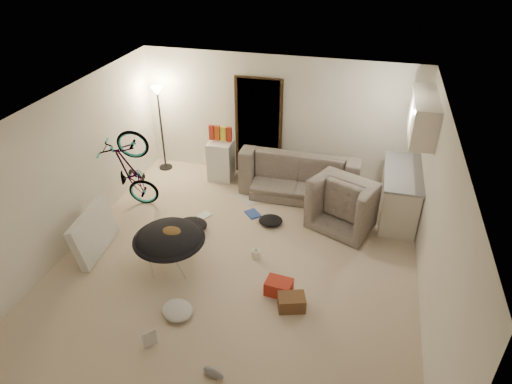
% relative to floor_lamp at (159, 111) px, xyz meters
% --- Properties ---
extents(floor, '(5.50, 6.00, 0.02)m').
position_rel_floor_lamp_xyz_m(floor, '(2.40, -2.65, -1.32)').
color(floor, beige).
rests_on(floor, ground).
extents(ceiling, '(5.50, 6.00, 0.02)m').
position_rel_floor_lamp_xyz_m(ceiling, '(2.40, -2.65, 1.20)').
color(ceiling, white).
rests_on(ceiling, wall_back).
extents(wall_back, '(5.50, 0.02, 2.50)m').
position_rel_floor_lamp_xyz_m(wall_back, '(2.40, 0.36, -0.06)').
color(wall_back, white).
rests_on(wall_back, floor).
extents(wall_front, '(5.50, 0.02, 2.50)m').
position_rel_floor_lamp_xyz_m(wall_front, '(2.40, -5.66, -0.06)').
color(wall_front, white).
rests_on(wall_front, floor).
extents(wall_left, '(0.02, 6.00, 2.50)m').
position_rel_floor_lamp_xyz_m(wall_left, '(-0.36, -2.65, -0.06)').
color(wall_left, white).
rests_on(wall_left, floor).
extents(wall_right, '(0.02, 6.00, 2.50)m').
position_rel_floor_lamp_xyz_m(wall_right, '(5.16, -2.65, -0.06)').
color(wall_right, white).
rests_on(wall_right, floor).
extents(doorway, '(0.85, 0.10, 2.04)m').
position_rel_floor_lamp_xyz_m(doorway, '(2.00, 0.32, -0.29)').
color(doorway, black).
rests_on(doorway, floor).
extents(door_trim, '(0.97, 0.04, 2.10)m').
position_rel_floor_lamp_xyz_m(door_trim, '(2.00, 0.29, -0.29)').
color(door_trim, '#352312').
rests_on(door_trim, floor).
extents(floor_lamp, '(0.28, 0.28, 1.81)m').
position_rel_floor_lamp_xyz_m(floor_lamp, '(0.00, 0.00, 0.00)').
color(floor_lamp, black).
rests_on(floor_lamp, floor).
extents(kitchen_counter, '(0.60, 1.50, 0.88)m').
position_rel_floor_lamp_xyz_m(kitchen_counter, '(4.83, -0.65, -0.87)').
color(kitchen_counter, beige).
rests_on(kitchen_counter, floor).
extents(counter_top, '(0.64, 1.54, 0.04)m').
position_rel_floor_lamp_xyz_m(counter_top, '(4.83, -0.65, -0.41)').
color(counter_top, gray).
rests_on(counter_top, kitchen_counter).
extents(kitchen_uppers, '(0.38, 1.40, 0.65)m').
position_rel_floor_lamp_xyz_m(kitchen_uppers, '(4.96, -0.65, 0.64)').
color(kitchen_uppers, beige).
rests_on(kitchen_uppers, wall_right).
extents(sofa, '(2.28, 0.91, 0.66)m').
position_rel_floor_lamp_xyz_m(sofa, '(2.98, -0.20, -0.98)').
color(sofa, '#323933').
rests_on(sofa, floor).
extents(armchair, '(1.37, 1.30, 0.70)m').
position_rel_floor_lamp_xyz_m(armchair, '(4.02, -1.01, -0.95)').
color(armchair, '#323933').
rests_on(armchair, floor).
extents(bicycle, '(1.74, 0.99, 0.95)m').
position_rel_floor_lamp_xyz_m(bicycle, '(0.10, -1.56, -0.88)').
color(bicycle, black).
rests_on(bicycle, floor).
extents(book_asset, '(0.31, 0.30, 0.02)m').
position_rel_floor_lamp_xyz_m(book_asset, '(1.74, -4.55, -1.30)').
color(book_asset, '#A22718').
rests_on(book_asset, floor).
extents(mini_fridge, '(0.50, 0.50, 0.82)m').
position_rel_floor_lamp_xyz_m(mini_fridge, '(1.31, -0.10, -0.90)').
color(mini_fridge, white).
rests_on(mini_fridge, floor).
extents(snack_box_0, '(0.10, 0.07, 0.30)m').
position_rel_floor_lamp_xyz_m(snack_box_0, '(1.14, -0.10, -0.31)').
color(snack_box_0, '#A22718').
rests_on(snack_box_0, mini_fridge).
extents(snack_box_1, '(0.11, 0.08, 0.30)m').
position_rel_floor_lamp_xyz_m(snack_box_1, '(1.26, -0.10, -0.31)').
color(snack_box_1, '#C04A18').
rests_on(snack_box_1, mini_fridge).
extents(snack_box_2, '(0.11, 0.08, 0.30)m').
position_rel_floor_lamp_xyz_m(snack_box_2, '(1.38, -0.10, -0.31)').
color(snack_box_2, yellow).
rests_on(snack_box_2, mini_fridge).
extents(snack_box_3, '(0.11, 0.08, 0.30)m').
position_rel_floor_lamp_xyz_m(snack_box_3, '(1.50, -0.10, -0.31)').
color(snack_box_3, '#A22718').
rests_on(snack_box_3, mini_fridge).
extents(saucer_chair, '(1.08, 1.08, 0.77)m').
position_rel_floor_lamp_xyz_m(saucer_chair, '(1.47, -3.02, -0.85)').
color(saucer_chair, silver).
rests_on(saucer_chair, floor).
extents(hoodie, '(0.52, 0.45, 0.22)m').
position_rel_floor_lamp_xyz_m(hoodie, '(1.52, -3.05, -0.64)').
color(hoodie, brown).
rests_on(hoodie, saucer_chair).
extents(sofa_drape, '(0.57, 0.47, 0.28)m').
position_rel_floor_lamp_xyz_m(sofa_drape, '(2.03, -0.20, -0.77)').
color(sofa_drape, black).
rests_on(sofa_drape, sofa).
extents(tv_box, '(0.37, 1.12, 0.73)m').
position_rel_floor_lamp_xyz_m(tv_box, '(0.10, -2.92, -0.95)').
color(tv_box, silver).
rests_on(tv_box, floor).
extents(drink_case_a, '(0.44, 0.37, 0.21)m').
position_rel_floor_lamp_xyz_m(drink_case_a, '(3.41, -3.39, -1.20)').
color(drink_case_a, brown).
rests_on(drink_case_a, floor).
extents(drink_case_b, '(0.40, 0.31, 0.22)m').
position_rel_floor_lamp_xyz_m(drink_case_b, '(3.18, -3.14, -1.20)').
color(drink_case_b, '#A22718').
rests_on(drink_case_b, floor).
extents(juicer, '(0.14, 0.14, 0.21)m').
position_rel_floor_lamp_xyz_m(juicer, '(2.66, -2.46, -1.22)').
color(juicer, beige).
rests_on(juicer, floor).
extents(newspaper, '(0.65, 0.63, 0.01)m').
position_rel_floor_lamp_xyz_m(newspaper, '(2.09, -0.72, -1.30)').
color(newspaper, beige).
rests_on(newspaper, floor).
extents(book_blue, '(0.35, 0.35, 0.03)m').
position_rel_floor_lamp_xyz_m(book_blue, '(2.30, -1.28, -1.29)').
color(book_blue, '#2C499F').
rests_on(book_blue, floor).
extents(book_white, '(0.29, 0.31, 0.02)m').
position_rel_floor_lamp_xyz_m(book_white, '(1.44, -1.55, -1.30)').
color(book_white, silver).
rests_on(book_white, floor).
extents(shoe_1, '(0.29, 0.22, 0.10)m').
position_rel_floor_lamp_xyz_m(shoe_1, '(2.81, -0.74, -1.26)').
color(shoe_1, slate).
rests_on(shoe_1, floor).
extents(shoe_3, '(0.31, 0.19, 0.11)m').
position_rel_floor_lamp_xyz_m(shoe_3, '(2.72, -4.70, -1.25)').
color(shoe_3, slate).
rests_on(shoe_3, floor).
extents(clothes_lump_a, '(0.60, 0.53, 0.18)m').
position_rel_floor_lamp_xyz_m(clothes_lump_a, '(1.38, -1.99, -1.22)').
color(clothes_lump_a, black).
rests_on(clothes_lump_a, floor).
extents(clothes_lump_b, '(0.49, 0.44, 0.13)m').
position_rel_floor_lamp_xyz_m(clothes_lump_b, '(2.67, -1.47, -1.24)').
color(clothes_lump_b, black).
rests_on(clothes_lump_b, floor).
extents(clothes_lump_c, '(0.60, 0.59, 0.14)m').
position_rel_floor_lamp_xyz_m(clothes_lump_c, '(1.92, -3.90, -1.24)').
color(clothes_lump_c, silver).
rests_on(clothes_lump_c, floor).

